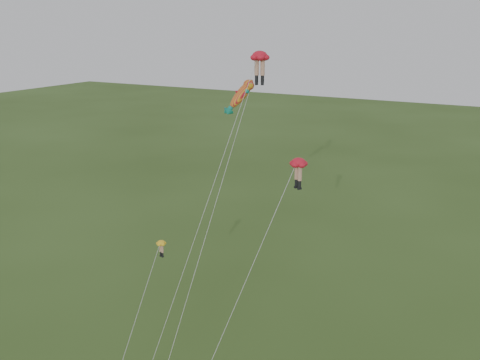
% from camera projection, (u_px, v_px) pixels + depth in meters
% --- Properties ---
extents(legs_kite_red_high, '(4.73, 10.93, 22.19)m').
position_uv_depth(legs_kite_red_high, '(258.00, 63.00, 38.97)').
color(legs_kite_red_high, red).
rests_on(legs_kite_red_high, ground).
extents(legs_kite_red_mid, '(4.57, 9.51, 15.69)m').
position_uv_depth(legs_kite_red_mid, '(296.00, 171.00, 34.81)').
color(legs_kite_red_mid, red).
rests_on(legs_kite_red_mid, ground).
extents(legs_kite_yellow, '(2.81, 9.70, 7.64)m').
position_uv_depth(legs_kite_yellow, '(158.00, 253.00, 41.75)').
color(legs_kite_yellow, yellow).
rests_on(legs_kite_yellow, ground).
extents(fish_kite, '(2.23, 11.91, 20.22)m').
position_uv_depth(fish_kite, '(241.00, 96.00, 40.81)').
color(fish_kite, gold).
rests_on(fish_kite, ground).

